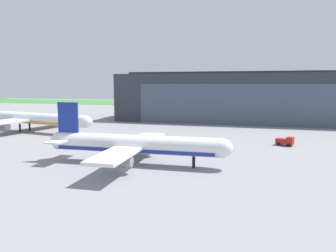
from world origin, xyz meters
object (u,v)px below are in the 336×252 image
at_px(maintenance_hangar, 240,97).
at_px(airliner_far_right, 28,118).
at_px(pushback_tractor, 285,141).
at_px(airliner_near_left, 135,145).

height_order(maintenance_hangar, airliner_far_right, maintenance_hangar).
xyz_separation_m(maintenance_hangar, airliner_far_right, (-61.44, -52.86, -5.27)).
xyz_separation_m(maintenance_hangar, pushback_tractor, (13.91, -55.53, -8.32)).
xyz_separation_m(airliner_far_right, airliner_near_left, (46.92, -29.16, -0.48)).
height_order(airliner_far_right, pushback_tractor, airliner_far_right).
bearing_deg(airliner_far_right, airliner_near_left, -31.86).
distance_m(airliner_near_left, pushback_tractor, 38.94).
distance_m(airliner_far_right, airliner_near_left, 55.24).
bearing_deg(airliner_far_right, pushback_tractor, -2.03).
distance_m(maintenance_hangar, airliner_far_right, 81.22).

